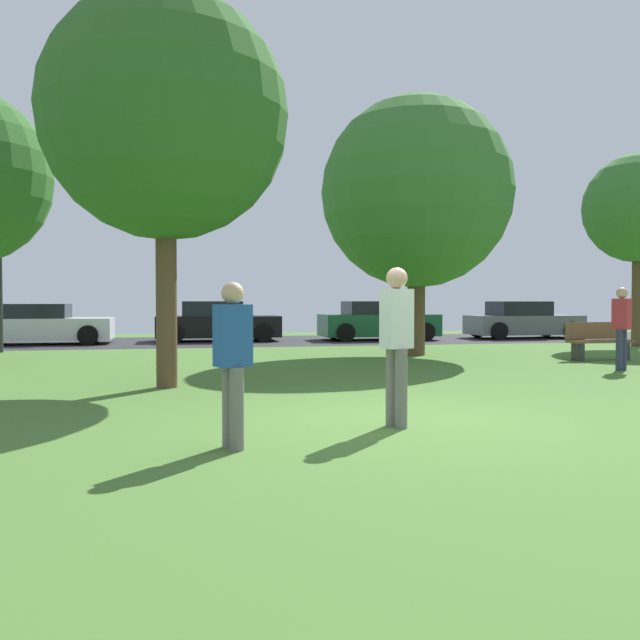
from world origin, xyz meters
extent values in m
plane|color=#47702D|center=(0.00, 0.00, 0.00)|extent=(44.00, 44.00, 0.00)
cube|color=#28282B|center=(0.00, 16.00, 0.00)|extent=(44.00, 6.40, 0.01)
cylinder|color=brown|center=(11.53, 10.80, 1.56)|extent=(0.36, 0.36, 3.12)
sphere|color=#38702D|center=(11.53, 10.80, 4.29)|extent=(3.37, 3.37, 3.37)
cylinder|color=brown|center=(-2.66, 3.64, 1.42)|extent=(0.34, 0.34, 2.84)
sphere|color=#2D6023|center=(-2.66, 3.64, 4.39)|extent=(3.99, 3.99, 3.99)
cylinder|color=brown|center=(3.58, 8.95, 1.41)|extent=(0.46, 0.46, 2.82)
sphere|color=#38702D|center=(3.58, 8.95, 4.21)|extent=(4.93, 4.93, 4.93)
cylinder|color=slate|center=(-0.07, -0.51, 0.44)|extent=(0.14, 0.14, 0.88)
cylinder|color=slate|center=(-0.13, -0.36, 0.44)|extent=(0.14, 0.14, 0.88)
cube|color=silver|center=(-0.10, -0.43, 1.21)|extent=(0.38, 0.32, 0.66)
sphere|color=tan|center=(-0.10, -0.43, 1.66)|extent=(0.24, 0.24, 0.24)
cylinder|color=slate|center=(-2.00, -1.08, 0.39)|extent=(0.14, 0.14, 0.79)
cylinder|color=slate|center=(-1.94, -1.23, 0.39)|extent=(0.14, 0.14, 0.79)
cube|color=#23519E|center=(-1.97, -1.15, 1.08)|extent=(0.38, 0.32, 0.59)
sphere|color=tan|center=(-1.97, -1.15, 1.48)|extent=(0.21, 0.21, 0.21)
cylinder|color=#2D334C|center=(6.24, 4.41, 0.42)|extent=(0.14, 0.14, 0.83)
cylinder|color=#2D334C|center=(6.39, 4.49, 0.42)|extent=(0.14, 0.14, 0.83)
cube|color=#B72D38|center=(6.32, 4.45, 1.15)|extent=(0.35, 0.39, 0.62)
sphere|color=tan|center=(6.32, 4.45, 1.57)|extent=(0.23, 0.23, 0.23)
cube|color=white|center=(-6.80, 15.65, 0.50)|extent=(4.42, 1.81, 0.70)
cube|color=black|center=(-7.02, 15.65, 1.08)|extent=(2.12, 1.59, 0.46)
cylinder|color=black|center=(-5.25, 16.55, 0.32)|extent=(0.64, 0.22, 0.64)
cylinder|color=black|center=(-5.25, 14.74, 0.32)|extent=(0.64, 0.22, 0.64)
cube|color=black|center=(-1.08, 16.21, 0.52)|extent=(4.26, 1.89, 0.73)
cube|color=black|center=(-1.30, 16.21, 1.14)|extent=(2.05, 1.66, 0.51)
cylinder|color=black|center=(0.41, 17.15, 0.32)|extent=(0.64, 0.22, 0.64)
cylinder|color=black|center=(0.41, 15.26, 0.32)|extent=(0.64, 0.22, 0.64)
cylinder|color=black|center=(-2.57, 17.15, 0.32)|extent=(0.64, 0.22, 0.64)
cylinder|color=black|center=(-2.57, 15.26, 0.32)|extent=(0.64, 0.22, 0.64)
cube|color=#195633|center=(4.63, 15.71, 0.54)|extent=(4.16, 1.84, 0.78)
cube|color=black|center=(4.43, 15.71, 1.16)|extent=(2.00, 1.62, 0.47)
cylinder|color=black|center=(6.09, 16.63, 0.32)|extent=(0.64, 0.22, 0.64)
cylinder|color=black|center=(6.09, 14.79, 0.32)|extent=(0.64, 0.22, 0.64)
cylinder|color=black|center=(3.18, 16.63, 0.32)|extent=(0.64, 0.22, 0.64)
cylinder|color=black|center=(3.18, 14.79, 0.32)|extent=(0.64, 0.22, 0.64)
cube|color=slate|center=(10.35, 15.67, 0.51)|extent=(4.18, 1.77, 0.71)
cube|color=black|center=(10.14, 15.67, 1.13)|extent=(2.01, 1.56, 0.53)
cylinder|color=black|center=(11.81, 16.56, 0.32)|extent=(0.64, 0.22, 0.64)
cylinder|color=black|center=(11.81, 14.79, 0.32)|extent=(0.64, 0.22, 0.64)
cylinder|color=black|center=(8.89, 16.56, 0.32)|extent=(0.64, 0.22, 0.64)
cylinder|color=black|center=(8.89, 14.79, 0.32)|extent=(0.64, 0.22, 0.64)
cube|color=brown|center=(7.34, 6.61, 0.45)|extent=(1.60, 0.44, 0.06)
cube|color=brown|center=(7.34, 6.81, 0.70)|extent=(1.60, 0.06, 0.40)
cube|color=#333338|center=(7.94, 6.61, 0.23)|extent=(0.10, 0.40, 0.45)
cube|color=#333338|center=(6.74, 6.61, 0.23)|extent=(0.10, 0.40, 0.45)
cylinder|color=#2D2D33|center=(-7.21, 12.20, 2.25)|extent=(0.14, 0.14, 4.50)
camera|label=1|loc=(-2.49, -7.56, 1.41)|focal=37.76mm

